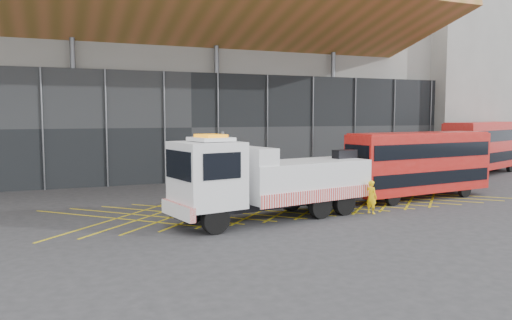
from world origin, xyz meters
name	(u,v)px	position (x,y,z in m)	size (l,w,h in m)	color
ground_plane	(213,211)	(0.00, 0.00, 0.00)	(120.00, 120.00, 0.00)	#2C2C2E
road_markings	(297,205)	(4.80, 0.00, 0.01)	(26.36, 7.16, 0.01)	gold
construction_building	(168,67)	(1.92, 18.40, 8.98)	(55.00, 23.97, 18.00)	gray
east_building	(460,66)	(32.00, 16.00, 10.00)	(15.00, 12.00, 20.00)	gray
recovery_truck	(268,179)	(1.75, -2.99, 1.91)	(11.93, 4.61, 4.14)	black
bus_towed	(420,162)	(12.37, -0.97, 2.16)	(9.76, 3.28, 3.89)	#AD140F
bus_second	(484,145)	(25.90, 6.94, 2.40)	(10.76, 6.19, 4.33)	#AD140F
worker	(371,197)	(7.09, -3.63, 0.84)	(0.61, 0.40, 1.67)	yellow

